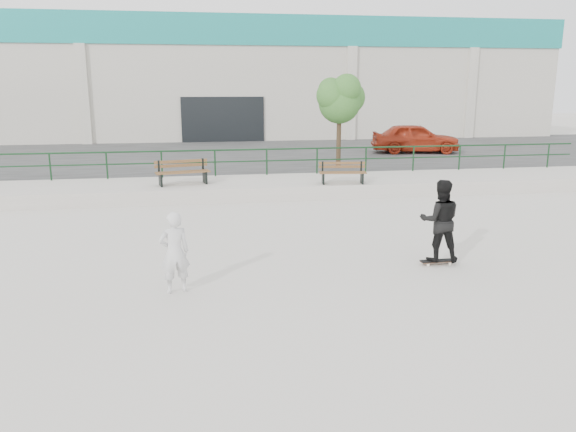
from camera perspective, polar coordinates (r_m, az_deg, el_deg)
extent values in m
plane|color=#B7B4A8|center=(11.59, -0.26, -6.79)|extent=(120.00, 120.00, 0.00)
cube|color=#B3ADA3|center=(20.66, -4.45, 2.87)|extent=(30.00, 3.00, 0.50)
cube|color=#2F2F2F|center=(29.04, -5.93, 5.87)|extent=(60.00, 14.00, 0.50)
cylinder|color=#14391C|center=(21.76, -4.81, 6.72)|extent=(28.00, 0.06, 0.06)
cylinder|color=#14391C|center=(21.81, -4.79, 5.55)|extent=(28.00, 0.05, 0.05)
cylinder|color=#14391C|center=(22.38, -23.01, 4.61)|extent=(0.06, 0.06, 1.00)
cylinder|color=#14391C|center=(22.00, -17.93, 4.88)|extent=(0.06, 0.06, 1.00)
cylinder|color=#14391C|center=(21.79, -12.70, 5.13)|extent=(0.06, 0.06, 1.00)
cylinder|color=#14391C|center=(21.76, -7.42, 5.33)|extent=(0.06, 0.06, 1.00)
cylinder|color=#14391C|center=(21.92, -2.17, 5.49)|extent=(0.06, 0.06, 1.00)
cylinder|color=#14391C|center=(22.26, 2.97, 5.60)|extent=(0.06, 0.06, 1.00)
cylinder|color=#14391C|center=(22.77, 7.92, 5.67)|extent=(0.06, 0.06, 1.00)
cylinder|color=#14391C|center=(23.44, 12.62, 5.69)|extent=(0.06, 0.06, 1.00)
cylinder|color=#14391C|center=(24.25, 17.03, 5.68)|extent=(0.06, 0.06, 1.00)
cylinder|color=#14391C|center=(25.20, 21.13, 5.64)|extent=(0.06, 0.06, 1.00)
cylinder|color=#14391C|center=(26.27, 24.92, 5.57)|extent=(0.06, 0.06, 1.00)
cube|color=beige|center=(42.78, -7.27, 13.25)|extent=(44.00, 16.00, 8.00)
cube|color=teal|center=(42.89, -7.40, 17.39)|extent=(44.20, 16.20, 1.80)
cube|color=black|center=(34.82, -6.61, 9.32)|extent=(5.00, 0.15, 3.20)
cube|color=beige|center=(35.22, -20.04, 11.10)|extent=(0.60, 0.25, 6.20)
cube|color=beige|center=(35.99, 6.43, 11.84)|extent=(0.60, 0.25, 6.20)
cube|color=beige|center=(38.93, 18.07, 11.39)|extent=(0.60, 0.25, 6.20)
cube|color=#53361C|center=(19.91, -10.54, 4.33)|extent=(1.87, 0.51, 0.04)
cube|color=#53361C|center=(20.09, -10.64, 4.41)|extent=(1.87, 0.51, 0.04)
cube|color=#53361C|center=(20.27, -10.74, 4.48)|extent=(1.87, 0.51, 0.04)
cube|color=#53361C|center=(20.33, -10.81, 5.07)|extent=(1.85, 0.43, 0.10)
cube|color=#53361C|center=(20.31, -10.83, 5.48)|extent=(1.85, 0.43, 0.10)
cube|color=black|center=(20.00, -12.82, 3.60)|extent=(0.17, 0.52, 0.44)
cube|color=black|center=(20.20, -13.00, 4.91)|extent=(0.07, 0.06, 0.44)
cube|color=black|center=(20.28, -8.44, 3.92)|extent=(0.17, 0.52, 0.44)
cube|color=black|center=(20.48, -8.65, 5.21)|extent=(0.07, 0.06, 0.44)
cube|color=#53361C|center=(19.90, 5.64, 4.34)|extent=(1.67, 0.32, 0.04)
cube|color=#53361C|center=(20.06, 5.57, 4.42)|extent=(1.67, 0.32, 0.04)
cube|color=#53361C|center=(20.22, 5.51, 4.49)|extent=(1.67, 0.32, 0.04)
cube|color=#53361C|center=(20.27, 5.50, 5.01)|extent=(1.66, 0.25, 0.09)
cube|color=#53361C|center=(20.25, 5.50, 5.38)|extent=(1.66, 0.25, 0.09)
cube|color=black|center=(20.01, 3.58, 3.84)|extent=(0.11, 0.47, 0.39)
cube|color=black|center=(20.19, 3.53, 5.02)|extent=(0.06, 0.05, 0.39)
cube|color=black|center=(20.20, 7.52, 3.84)|extent=(0.11, 0.47, 0.39)
cube|color=black|center=(20.37, 7.44, 5.00)|extent=(0.06, 0.05, 0.39)
cylinder|color=#413220|center=(23.93, 5.17, 7.71)|extent=(0.19, 0.19, 2.32)
sphere|color=#255720|center=(23.83, 5.25, 11.42)|extent=(1.74, 1.74, 1.74)
sphere|color=#255720|center=(24.23, 6.22, 11.88)|extent=(1.36, 1.36, 1.36)
sphere|color=#255720|center=(23.54, 4.45, 12.12)|extent=(1.26, 1.26, 1.26)
sphere|color=#255720|center=(23.49, 5.99, 12.79)|extent=(1.16, 1.16, 1.16)
sphere|color=#255720|center=(24.12, 4.35, 12.61)|extent=(1.07, 1.07, 1.07)
imported|color=#9C2813|center=(29.78, 12.81, 7.74)|extent=(4.65, 2.50, 1.50)
cube|color=black|center=(13.14, 14.94, -4.41)|extent=(0.78, 0.21, 0.02)
cube|color=brown|center=(13.14, 14.94, -4.47)|extent=(0.78, 0.21, 0.01)
cube|color=#A2A1A7|center=(13.04, 13.89, -4.66)|extent=(0.06, 0.16, 0.03)
cube|color=#A2A1A7|center=(13.26, 15.95, -4.49)|extent=(0.06, 0.16, 0.03)
cylinder|color=white|center=(12.97, 14.05, -4.86)|extent=(0.06, 0.03, 0.06)
cylinder|color=white|center=(13.13, 13.72, -4.61)|extent=(0.06, 0.03, 0.06)
cylinder|color=white|center=(13.18, 16.13, -4.69)|extent=(0.06, 0.03, 0.06)
cylinder|color=white|center=(13.34, 15.77, -4.44)|extent=(0.06, 0.03, 0.06)
imported|color=black|center=(12.89, 15.19, -0.46)|extent=(1.03, 0.89, 1.84)
imported|color=silver|center=(11.05, -11.46, -3.66)|extent=(0.66, 0.51, 1.62)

